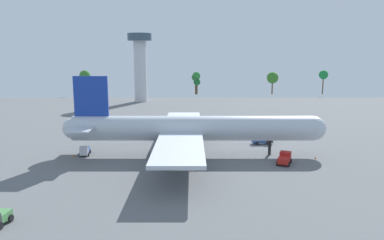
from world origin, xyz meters
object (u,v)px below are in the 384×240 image
(fuel_truck, at_px, (83,150))
(safety_cone_nose, at_px, (314,157))
(cargo_airplane, at_px, (190,129))
(baggage_tug, at_px, (262,140))
(cargo_loader, at_px, (133,122))
(safety_cone_tail, at_px, (72,156))
(pushback_tractor, at_px, (283,158))
(control_tower, at_px, (139,61))

(fuel_truck, relative_size, safety_cone_nose, 8.29)
(cargo_airplane, xyz_separation_m, safety_cone_nose, (27.78, -3.59, -5.91))
(baggage_tug, relative_size, cargo_loader, 1.21)
(cargo_airplane, bearing_deg, safety_cone_nose, -7.35)
(fuel_truck, distance_m, safety_cone_tail, 2.77)
(baggage_tug, bearing_deg, pushback_tractor, -86.60)
(cargo_airplane, relative_size, fuel_truck, 12.50)
(pushback_tractor, relative_size, control_tower, 0.15)
(baggage_tug, height_order, control_tower, control_tower)
(baggage_tug, bearing_deg, safety_cone_nose, -57.48)
(fuel_truck, bearing_deg, cargo_loader, 81.44)
(cargo_loader, height_order, control_tower, control_tower)
(fuel_truck, distance_m, baggage_tug, 45.06)
(fuel_truck, xyz_separation_m, cargo_loader, (5.64, 37.46, 0.02))
(safety_cone_nose, relative_size, safety_cone_tail, 0.89)
(cargo_loader, relative_size, safety_cone_nose, 7.67)
(fuel_truck, bearing_deg, baggage_tug, 13.96)
(fuel_truck, relative_size, baggage_tug, 0.90)
(safety_cone_nose, relative_size, control_tower, 0.02)
(cargo_loader, xyz_separation_m, safety_cone_nose, (47.10, -40.73, -0.85))
(cargo_loader, distance_m, safety_cone_tail, 39.88)
(cargo_airplane, xyz_separation_m, pushback_tractor, (19.84, -7.40, -4.99))
(safety_cone_nose, bearing_deg, safety_cone_tail, 178.32)
(cargo_loader, xyz_separation_m, pushback_tractor, (39.16, -44.55, 0.07))
(safety_cone_nose, distance_m, control_tower, 121.66)
(fuel_truck, distance_m, pushback_tractor, 45.35)
(cargo_airplane, xyz_separation_m, fuel_truck, (-24.96, -0.32, -5.07))
(baggage_tug, height_order, cargo_loader, cargo_loader)
(pushback_tractor, xyz_separation_m, safety_cone_nose, (7.95, 3.82, -0.92))
(safety_cone_tail, bearing_deg, cargo_loader, 78.87)
(baggage_tug, xyz_separation_m, cargo_loader, (-38.09, 26.60, 0.13))
(cargo_loader, xyz_separation_m, safety_cone_tail, (-7.70, -39.13, -0.82))
(cargo_airplane, distance_m, baggage_tug, 22.15)
(safety_cone_nose, bearing_deg, cargo_airplane, 172.65)
(pushback_tractor, distance_m, safety_cone_nose, 8.86)
(safety_cone_tail, bearing_deg, pushback_tractor, -6.60)
(fuel_truck, xyz_separation_m, pushback_tractor, (44.80, -7.09, 0.09))
(cargo_airplane, relative_size, safety_cone_tail, 92.77)
(fuel_truck, bearing_deg, safety_cone_tail, -141.10)
(fuel_truck, distance_m, safety_cone_nose, 52.85)
(cargo_airplane, bearing_deg, baggage_tug, 29.34)
(fuel_truck, distance_m, cargo_loader, 37.89)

